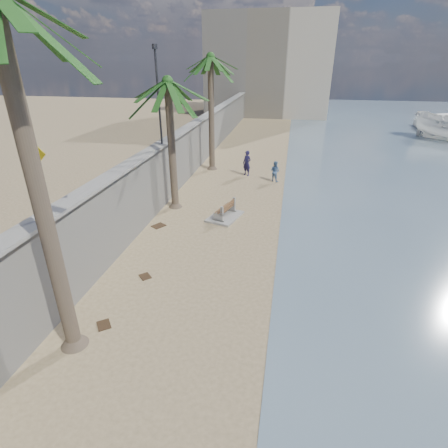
{
  "coord_description": "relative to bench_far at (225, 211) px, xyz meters",
  "views": [
    {
      "loc": [
        2.19,
        -7.17,
        8.07
      ],
      "look_at": [
        -0.5,
        7.0,
        1.2
      ],
      "focal_mm": 28.0,
      "sensor_mm": 36.0,
      "label": 1
    }
  ],
  "objects": [
    {
      "name": "streetlight",
      "position": [
        -4.01,
        1.68,
        6.26
      ],
      "size": [
        0.28,
        0.28,
        5.12
      ],
      "color": "#2D2D33",
      "rests_on": "wall_cap"
    },
    {
      "name": "wall_cap",
      "position": [
        -4.11,
        9.68,
        3.16
      ],
      "size": [
        0.8,
        70.0,
        0.12
      ],
      "primitive_type": "cube",
      "color": "gray",
      "rests_on": "seawall"
    },
    {
      "name": "pedestrian_sign",
      "position": [
        -3.91,
        -8.82,
        4.77
      ],
      "size": [
        0.78,
        0.07,
        2.4
      ],
      "color": "#2D2D33",
      "rests_on": "wall_cap"
    },
    {
      "name": "palm_back",
      "position": [
        -2.75,
        9.12,
        7.64
      ],
      "size": [
        5.0,
        5.0,
        9.06
      ],
      "color": "brown",
      "rests_on": "ground_plane"
    },
    {
      "name": "person_b",
      "position": [
        2.35,
        6.98,
        0.43
      ],
      "size": [
        0.99,
        0.92,
        1.64
      ],
      "primitive_type": "imported",
      "rotation": [
        0.0,
        0.0,
        2.64
      ],
      "color": "#496997",
      "rests_on": "ground_plane"
    },
    {
      "name": "debris_c",
      "position": [
        -3.26,
        -1.74,
        -0.37
      ],
      "size": [
        0.81,
        0.84,
        0.03
      ],
      "primitive_type": "cube",
      "rotation": [
        0.0,
        0.0,
        4.14
      ],
      "color": "#382616",
      "rests_on": "ground_plane"
    },
    {
      "name": "bench_far",
      "position": [
        0.0,
        0.0,
        0.0
      ],
      "size": [
        1.97,
        2.44,
        0.89
      ],
      "color": "gray",
      "rests_on": "ground_plane"
    },
    {
      "name": "ground_plane",
      "position": [
        1.09,
        -10.32,
        -0.39
      ],
      "size": [
        140.0,
        140.0,
        0.0
      ],
      "primitive_type": "plane",
      "color": "#98815D"
    },
    {
      "name": "end_building",
      "position": [
        -0.91,
        41.68,
        6.61
      ],
      "size": [
        18.0,
        12.0,
        14.0
      ],
      "primitive_type": "cube",
      "color": "#B7AA93",
      "rests_on": "ground_plane"
    },
    {
      "name": "palm_mid",
      "position": [
        -3.19,
        0.98,
        6.51
      ],
      "size": [
        5.0,
        5.0,
        7.9
      ],
      "color": "brown",
      "rests_on": "ground_plane"
    },
    {
      "name": "person_a",
      "position": [
        0.19,
        7.97,
        0.69
      ],
      "size": [
        0.94,
        0.86,
        2.16
      ],
      "primitive_type": "imported",
      "rotation": [
        0.0,
        0.0,
        -0.56
      ],
      "color": "#18153A",
      "rests_on": "ground_plane"
    },
    {
      "name": "debris_d",
      "position": [
        -2.11,
        -6.37,
        -0.37
      ],
      "size": [
        0.62,
        0.62,
        0.03
      ],
      "primitive_type": "cube",
      "rotation": [
        0.0,
        0.0,
        5.47
      ],
      "color": "#382616",
      "rests_on": "ground_plane"
    },
    {
      "name": "debris_b",
      "position": [
        -2.36,
        -9.33,
        -0.37
      ],
      "size": [
        0.64,
        0.66,
        0.03
      ],
      "primitive_type": "cube",
      "rotation": [
        0.0,
        0.0,
        5.37
      ],
      "color": "#382616",
      "rests_on": "ground_plane"
    },
    {
      "name": "yacht_far",
      "position": [
        19.98,
        30.31,
        -0.04
      ],
      "size": [
        2.47,
        7.54,
        1.5
      ],
      "primitive_type": null,
      "rotation": [
        0.0,
        0.0,
        1.52
      ],
      "color": "silver",
      "rests_on": "bay_water"
    },
    {
      "name": "seawall",
      "position": [
        -4.11,
        9.68,
        1.36
      ],
      "size": [
        0.45,
        70.0,
        3.5
      ],
      "primitive_type": "cube",
      "color": "gray",
      "rests_on": "ground_plane"
    }
  ]
}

